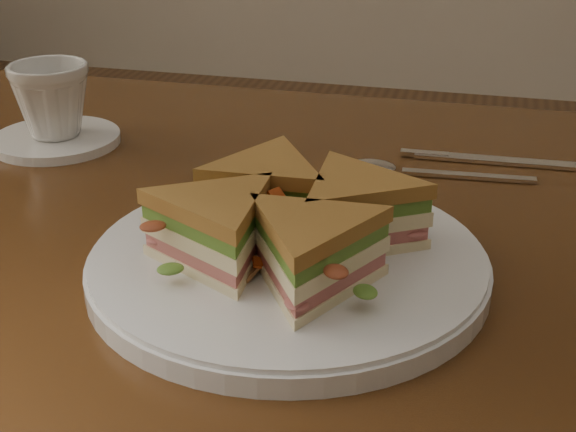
{
  "coord_description": "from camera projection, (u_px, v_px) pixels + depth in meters",
  "views": [
    {
      "loc": [
        0.09,
        -0.6,
        1.06
      ],
      "look_at": [
        -0.04,
        -0.08,
        0.8
      ],
      "focal_mm": 50.0,
      "sensor_mm": 36.0,
      "label": 1
    }
  ],
  "objects": [
    {
      "name": "plate",
      "position": [
        288.0,
        265.0,
        0.62
      ],
      "size": [
        0.31,
        0.31,
        0.02
      ],
      "primitive_type": "cylinder",
      "color": "white",
      "rests_on": "table"
    },
    {
      "name": "spoon",
      "position": [
        395.0,
        170.0,
        0.8
      ],
      "size": [
        0.18,
        0.03,
        0.01
      ],
      "rotation": [
        0.0,
        0.0,
        0.06
      ],
      "color": "silver",
      "rests_on": "table"
    },
    {
      "name": "sandwich_wedges",
      "position": [
        288.0,
        222.0,
        0.6
      ],
      "size": [
        0.25,
        0.25,
        0.06
      ],
      "color": "#FEEFBB",
      "rests_on": "plate"
    },
    {
      "name": "table",
      "position": [
        353.0,
        335.0,
        0.72
      ],
      "size": [
        1.2,
        0.8,
        0.75
      ],
      "color": "#351C0C",
      "rests_on": "ground"
    },
    {
      "name": "coffee_cup",
      "position": [
        51.0,
        100.0,
        0.86
      ],
      "size": [
        0.1,
        0.1,
        0.08
      ],
      "primitive_type": "imported",
      "rotation": [
        0.0,
        0.0,
        -0.25
      ],
      "color": "white",
      "rests_on": "saucer"
    },
    {
      "name": "knife",
      "position": [
        498.0,
        161.0,
        0.83
      ],
      "size": [
        0.22,
        0.02,
        0.0
      ],
      "rotation": [
        0.0,
        0.0,
        0.03
      ],
      "color": "silver",
      "rests_on": "table"
    },
    {
      "name": "saucer",
      "position": [
        57.0,
        139.0,
        0.88
      ],
      "size": [
        0.14,
        0.14,
        0.01
      ],
      "primitive_type": "cylinder",
      "color": "white",
      "rests_on": "table"
    },
    {
      "name": "crisps_mound",
      "position": [
        288.0,
        227.0,
        0.6
      ],
      "size": [
        0.09,
        0.09,
        0.05
      ],
      "primitive_type": null,
      "color": "#D4511B",
      "rests_on": "plate"
    }
  ]
}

